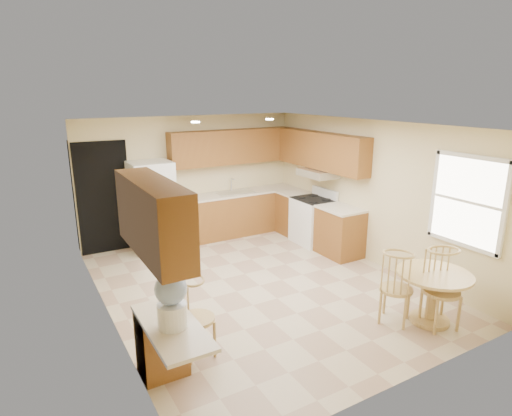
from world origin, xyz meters
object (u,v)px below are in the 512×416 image
stove (313,220)px  chair_desk (199,312)px  chair_table_a (402,283)px  water_crock (171,299)px  chair_table_b (450,285)px  dining_table (433,290)px  refrigerator (152,207)px

stove → chair_desk: stove is taller
stove → chair_desk: size_ratio=1.14×
stove → chair_table_a: size_ratio=1.11×
chair_table_a → water_crock: bearing=-126.4°
chair_desk → water_crock: 0.79m
chair_desk → water_crock: (-0.45, -0.44, 0.47)m
chair_table_b → chair_desk: chair_table_b is taller
dining_table → chair_table_a: chair_table_a is taller
dining_table → chair_table_b: 0.29m
chair_table_b → chair_desk: 3.12m
chair_table_b → water_crock: 3.47m
refrigerator → dining_table: size_ratio=1.80×
refrigerator → chair_table_b: refrigerator is taller
dining_table → chair_table_a: bearing=159.0°
refrigerator → chair_table_a: bearing=-65.7°
stove → chair_table_a: 3.23m
chair_table_a → chair_desk: chair_table_a is taller
dining_table → chair_table_a: 0.46m
chair_desk → water_crock: water_crock is taller
stove → dining_table: bearing=-99.2°
chair_table_b → water_crock: (-3.40, 0.57, 0.43)m
refrigerator → chair_table_b: bearing=-63.4°
stove → water_crock: water_crock is taller
refrigerator → stove: 3.15m
chair_desk → water_crock: bearing=-46.4°
chair_table_b → dining_table: bearing=-72.9°
dining_table → chair_table_b: (0.00, -0.23, 0.17)m
stove → chair_table_b: size_ratio=1.05×
chair_table_b → chair_table_a: bearing=-26.4°
stove → dining_table: size_ratio=1.15×
chair_table_a → water_crock: 3.03m
dining_table → water_crock: 3.47m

